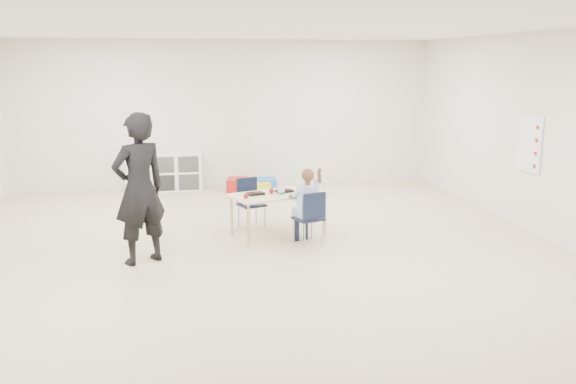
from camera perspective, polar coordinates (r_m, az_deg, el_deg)
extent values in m
plane|color=beige|center=(7.67, -3.01, -6.04)|extent=(9.00, 9.00, 0.00)
plane|color=white|center=(7.30, -3.26, 15.34)|extent=(9.00, 9.00, 0.00)
cube|color=white|center=(11.81, -5.82, 7.24)|extent=(8.00, 0.02, 2.80)
cube|color=white|center=(3.04, 7.39, -6.89)|extent=(8.00, 0.02, 2.80)
cube|color=white|center=(8.78, 23.84, 4.63)|extent=(0.02, 9.00, 2.80)
cube|color=beige|center=(8.44, -0.89, -0.22)|extent=(1.46, 1.06, 0.03)
cube|color=black|center=(8.52, -0.35, 0.11)|extent=(0.26, 0.22, 0.03)
cube|color=black|center=(8.35, -3.05, -0.15)|extent=(0.26, 0.22, 0.03)
cube|color=white|center=(8.34, -0.65, 0.09)|extent=(0.09, 0.09, 0.10)
ellipsoid|color=tan|center=(8.51, 1.08, 0.22)|extent=(0.09, 0.09, 0.07)
sphere|color=maroon|center=(8.41, -1.56, 0.10)|extent=(0.07, 0.07, 0.07)
sphere|color=maroon|center=(8.12, -3.95, -0.36)|extent=(0.07, 0.07, 0.07)
cube|color=white|center=(11.70, -11.50, 1.82)|extent=(1.40, 0.40, 0.70)
cube|color=white|center=(9.29, 21.62, 4.23)|extent=(0.02, 0.60, 0.80)
imported|color=black|center=(7.42, -13.76, 0.27)|extent=(0.79, 0.71, 1.82)
cube|color=#B41512|center=(11.49, -4.75, 0.67)|extent=(0.46, 0.55, 0.24)
cube|color=yellow|center=(11.43, -2.36, 0.55)|extent=(0.40, 0.47, 0.20)
cube|color=blue|center=(11.55, -2.03, 0.72)|extent=(0.37, 0.47, 0.22)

